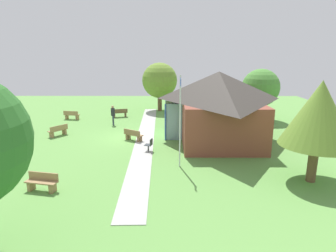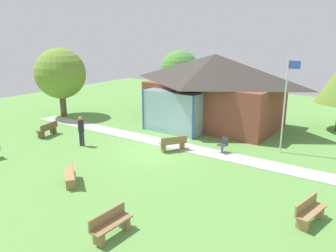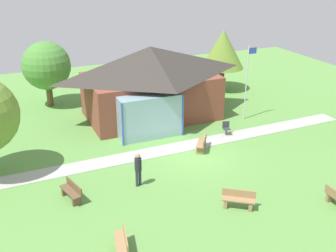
# 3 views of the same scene
# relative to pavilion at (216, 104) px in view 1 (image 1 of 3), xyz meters

# --- Properties ---
(ground_plane) EXTENTS (44.00, 44.00, 0.00)m
(ground_plane) POSITION_rel_pavilion_xyz_m (0.13, -6.38, -2.56)
(ground_plane) COLOR #609947
(pavilion) EXTENTS (9.59, 7.00, 4.90)m
(pavilion) POSITION_rel_pavilion_xyz_m (0.00, 0.00, 0.00)
(pavilion) COLOR brown
(pavilion) RESTS_ON ground_plane
(footpath) EXTENTS (22.68, 1.93, 0.03)m
(footpath) POSITION_rel_pavilion_xyz_m (0.13, -5.19, -2.54)
(footpath) COLOR #ADADA8
(footpath) RESTS_ON ground_plane
(flagpole) EXTENTS (0.64, 0.08, 5.06)m
(flagpole) POSITION_rel_pavilion_xyz_m (5.77, -2.81, 0.25)
(flagpole) COLOR silver
(flagpole) RESTS_ON ground_plane
(bench_front_right) EXTENTS (0.48, 1.51, 0.84)m
(bench_front_right) POSITION_rel_pavilion_xyz_m (3.77, -13.65, -2.16)
(bench_front_right) COLOR olive
(bench_front_right) RESTS_ON ground_plane
(bench_lawn_far_right) EXTENTS (0.74, 1.56, 0.84)m
(bench_lawn_far_right) POSITION_rel_pavilion_xyz_m (8.69, -9.21, -2.16)
(bench_lawn_far_right) COLOR #9E7A51
(bench_lawn_far_right) RESTS_ON ground_plane
(bench_front_left) EXTENTS (0.73, 1.56, 0.84)m
(bench_front_left) POSITION_rel_pavilion_xyz_m (-6.04, -12.75, -2.16)
(bench_front_left) COLOR #9E7A51
(bench_front_left) RESTS_ON ground_plane
(bench_mid_left) EXTENTS (0.82, 1.56, 0.84)m
(bench_mid_left) POSITION_rel_pavilion_xyz_m (-7.09, -8.31, -2.16)
(bench_mid_left) COLOR brown
(bench_mid_left) RESTS_ON ground_plane
(bench_front_center) EXTENTS (1.48, 1.23, 0.84)m
(bench_front_center) POSITION_rel_pavilion_xyz_m (-0.36, -11.89, -2.16)
(bench_front_center) COLOR #9E7A51
(bench_front_center) RESTS_ON ground_plane
(bench_rear_near_path) EXTENTS (1.21, 1.49, 0.84)m
(bench_rear_near_path) POSITION_rel_pavilion_xyz_m (0.88, -5.99, -2.16)
(bench_rear_near_path) COLOR olive
(bench_rear_near_path) RESTS_ON ground_plane
(patio_chair_lawn_spare) EXTENTS (0.55, 0.55, 0.86)m
(patio_chair_lawn_spare) POSITION_rel_pavilion_xyz_m (3.24, -4.67, -2.14)
(patio_chair_lawn_spare) COLOR #33383D
(patio_chair_lawn_spare) RESTS_ON ground_plane
(visitor_strolling_lawn) EXTENTS (0.34, 0.34, 1.74)m
(visitor_strolling_lawn) POSITION_rel_pavilion_xyz_m (-3.84, -8.34, -1.54)
(visitor_strolling_lawn) COLOR #2D3347
(visitor_strolling_lawn) RESTS_ON ground_plane
(tree_behind_pavilion_left) EXTENTS (3.49, 3.49, 4.79)m
(tree_behind_pavilion_left) POSITION_rel_pavilion_xyz_m (-6.07, 5.13, 0.47)
(tree_behind_pavilion_left) COLOR brown
(tree_behind_pavilion_left) RESTS_ON ground_plane
(tree_behind_pavilion_right) EXTENTS (3.44, 3.44, 4.96)m
(tree_behind_pavilion_right) POSITION_rel_pavilion_xyz_m (7.60, 3.60, 0.83)
(tree_behind_pavilion_right) COLOR brown
(tree_behind_pavilion_right) RESTS_ON ground_plane
(tree_west_hedge) EXTENTS (3.80, 3.80, 5.22)m
(tree_west_hedge) POSITION_rel_pavilion_xyz_m (-10.53, -4.45, 0.74)
(tree_west_hedge) COLOR brown
(tree_west_hedge) RESTS_ON ground_plane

